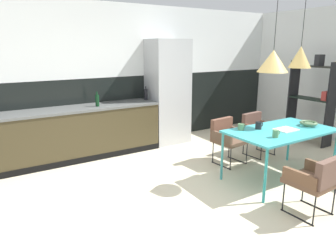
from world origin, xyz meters
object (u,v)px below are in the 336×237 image
Objects in this scene: refrigerator_column at (168,92)px; bottle_vinegar_dark at (97,100)px; open_book at (286,129)px; open_shelf_unit at (312,98)px; pendant_lamp_over_table_far at (300,57)px; dining_table at (281,133)px; fruit_bowl at (309,123)px; armchair_corner_seat at (317,177)px; mug_tall_blue at (241,127)px; bottle_spice_small at (146,94)px; armchair_by_stool at (227,135)px; pendant_lamp_over_table_near at (273,61)px; mug_glass_clear at (276,134)px; mug_dark_espresso at (259,125)px; armchair_head_of_table at (257,128)px.

refrigerator_column is 1.47m from bottle_vinegar_dark.
open_shelf_unit is (1.91, 0.88, 0.16)m from open_book.
open_book is 0.29× the size of pendant_lamp_over_table_far.
dining_table is 0.53m from fruit_bowl.
armchair_corner_seat is 3.04m from open_shelf_unit.
dining_table is at bearing -31.11° from mug_tall_blue.
bottle_spice_small is 2.80m from pendant_lamp_over_table_far.
refrigerator_column is 2.77× the size of armchair_by_stool.
refrigerator_column is 3.33m from armchair_corner_seat.
pendant_lamp_over_table_near is 0.63m from pendant_lamp_over_table_far.
pendant_lamp_over_table_near is at bearing 73.37° from mug_glass_clear.
open_shelf_unit is at bearing -20.58° from bottle_vinegar_dark.
open_book is at bearing -68.60° from bottle_spice_small.
dining_table is at bearing -79.27° from refrigerator_column.
pendant_lamp_over_table_far is at bearing -71.98° from refrigerator_column.
bottle_vinegar_dark reaches higher than mug_glass_clear.
refrigerator_column reaches higher than bottle_vinegar_dark.
dining_table is 11.94× the size of mug_tall_blue.
refrigerator_column is 2.45m from dining_table.
bottle_spice_small is at bearing 103.78° from pendant_lamp_over_table_near.
mug_dark_espresso is at bearing 162.91° from pendant_lamp_over_table_far.
bottle_spice_small is (-0.70, 1.56, 0.53)m from armchair_by_stool.
fruit_bowl is at bearing -19.99° from mug_dark_espresso.
bottle_spice_small is at bearing 101.08° from mug_tall_blue.
armchair_by_stool is at bearing 83.97° from pendant_lamp_over_table_near.
armchair_by_stool is (0.27, 1.77, 0.00)m from armchair_corner_seat.
armchair_by_stool is 0.70× the size of pendant_lamp_over_table_near.
refrigerator_column is 1.62m from armchair_by_stool.
mug_dark_espresso is at bearing 72.79° from mug_glass_clear.
mug_tall_blue is at bearing 161.91° from pendant_lamp_over_table_far.
fruit_bowl is at bearing 121.40° from armchair_by_stool.
open_book reaches higher than armchair_by_stool.
open_shelf_unit is (2.46, 0.55, 0.12)m from mug_tall_blue.
pendant_lamp_over_table_far is (-0.21, -0.87, 1.27)m from armchair_head_of_table.
open_book is at bearing -65.14° from open_shelf_unit.
bottle_vinegar_dark is (-1.68, 2.10, 0.20)m from mug_dark_espresso.
refrigerator_column is 2.76× the size of armchair_head_of_table.
mug_glass_clear is at bearing -160.92° from pendant_lamp_over_table_far.
fruit_bowl is at bearing -27.27° from pendant_lamp_over_table_far.
bottle_spice_small is at bearing 7.27° from bottle_vinegar_dark.
open_shelf_unit is at bearing 16.25° from mug_dark_espresso.
armchair_head_of_table is 1.56m from pendant_lamp_over_table_far.
refrigerator_column is at bearing 91.88° from mug_glass_clear.
refrigerator_column is at bearing 86.51° from armchair_corner_seat.
refrigerator_column is at bearing 101.84° from open_book.
refrigerator_column is 1.31× the size of dining_table.
pendant_lamp_over_table_far reaches higher than armchair_by_stool.
mug_tall_blue is 2.19m from bottle_spice_small.
bottle_spice_small is 0.25× the size of pendant_lamp_over_table_near.
bottle_vinegar_dark is 1.02m from bottle_spice_small.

